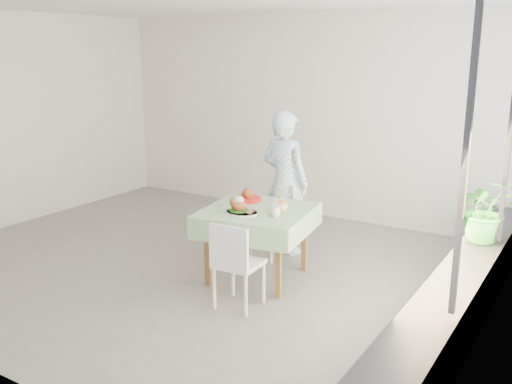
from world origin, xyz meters
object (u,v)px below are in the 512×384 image
Objects in this scene: diner at (285,182)px; main_dish at (240,208)px; cafe_table at (258,236)px; juice_cup_orange at (282,205)px; potted_plant at (486,210)px; chair_far at (272,234)px; chair_near at (238,281)px.

diner reaches higher than main_dish.
cafe_table is at bearing 72.75° from main_dish.
juice_cup_orange reaches higher than cafe_table.
potted_plant reaches higher than cafe_table.
chair_far is 2.79× the size of juice_cup_orange.
diner is at bearing -178.60° from potted_plant.
diner is 5.61× the size of juice_cup_orange.
diner is (-0.17, 0.87, 0.37)m from cafe_table.
main_dish is (0.14, -0.86, 0.54)m from chair_far.
main_dish is (0.10, -1.08, -0.03)m from diner.
chair_far is at bearing 128.35° from juice_cup_orange.
chair_near is 0.76m from main_dish.
potted_plant is at bearing 28.61° from main_dish.
main_dish is (-0.07, -0.22, 0.34)m from cafe_table.
juice_cup_orange is 0.46× the size of potted_plant.
juice_cup_orange is (0.26, 0.06, 0.35)m from cafe_table.
diner reaches higher than chair_near.
chair_near is at bearing -138.63° from potted_plant.
juice_cup_orange is (0.42, -0.81, -0.02)m from diner.
potted_plant is at bearing -171.87° from diner.
chair_far is 0.50× the size of diner.
cafe_table is 3.51× the size of main_dish.
chair_near is 0.50× the size of diner.
cafe_table is at bearing -167.75° from juice_cup_orange.
cafe_table is 1.44× the size of chair_near.
juice_cup_orange is 1.96m from potted_plant.
chair_near is at bearing -58.53° from main_dish.
potted_plant is (1.81, 1.59, 0.57)m from chair_near.
diner reaches higher than juice_cup_orange.
chair_far is at bearing 85.74° from diner.
juice_cup_orange is at bearing -51.65° from chair_far.
diner is 4.91× the size of main_dish.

